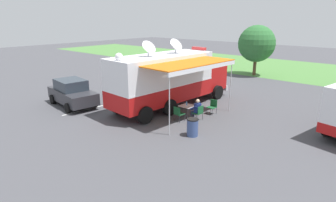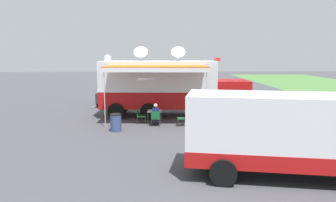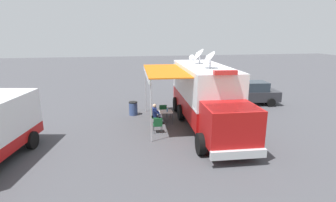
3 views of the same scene
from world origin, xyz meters
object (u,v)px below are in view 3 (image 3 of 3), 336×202
object	(u,v)px
seated_responder	(156,113)
trash_bin	(133,108)
folding_table	(166,112)
folding_chair_at_table	(153,116)
water_bottle	(167,110)
folding_chair_beside_table	(163,111)
car_behind_truck	(251,93)
folding_chair_spare_by_truck	(158,124)
command_truck	(206,94)

from	to	relation	value
seated_responder	trash_bin	distance (m)	2.42
trash_bin	folding_table	bearing A→B (deg)	133.20
folding_chair_at_table	seated_responder	world-z (taller)	seated_responder
water_bottle	trash_bin	size ratio (longest dim) A/B	0.25
water_bottle	trash_bin	world-z (taller)	water_bottle
folding_chair_beside_table	water_bottle	bearing A→B (deg)	96.30
seated_responder	car_behind_truck	bearing A→B (deg)	-157.57
folding_chair_beside_table	car_behind_truck	distance (m)	7.67
folding_chair_at_table	seated_responder	xyz separation A→B (m)	(-0.19, 0.01, 0.14)
trash_bin	car_behind_truck	world-z (taller)	car_behind_truck
folding_chair_at_table	trash_bin	distance (m)	2.31
folding_table	trash_bin	world-z (taller)	trash_bin
folding_table	folding_chair_beside_table	bearing A→B (deg)	-88.87
water_bottle	folding_chair_beside_table	size ratio (longest dim) A/B	0.26
water_bottle	folding_chair_spare_by_truck	distance (m)	1.77
folding_chair_at_table	folding_chair_spare_by_truck	size ratio (longest dim) A/B	1.00
folding_chair_spare_by_truck	car_behind_truck	bearing A→B (deg)	-149.13
folding_table	folding_chair_beside_table	xyz separation A→B (m)	(0.02, -0.85, -0.16)
folding_chair_at_table	folding_chair_beside_table	xyz separation A→B (m)	(-0.78, -0.90, 0.00)
folding_chair_at_table	folding_chair_beside_table	distance (m)	1.19
command_truck	seated_responder	distance (m)	3.21
folding_chair_at_table	seated_responder	distance (m)	0.23
folding_chair_spare_by_truck	trash_bin	world-z (taller)	trash_bin
command_truck	folding_table	distance (m)	2.71
water_bottle	car_behind_truck	world-z (taller)	car_behind_truck
water_bottle	seated_responder	world-z (taller)	seated_responder
folding_table	seated_responder	world-z (taller)	seated_responder
folding_chair_spare_by_truck	car_behind_truck	size ratio (longest dim) A/B	0.20
folding_chair_at_table	car_behind_truck	distance (m)	8.72
car_behind_truck	trash_bin	bearing A→B (deg)	7.50
water_bottle	folding_chair_beside_table	bearing A→B (deg)	-83.70
folding_table	trash_bin	size ratio (longest dim) A/B	0.93
water_bottle	trash_bin	bearing A→B (deg)	-46.33
folding_chair_at_table	folding_chair_spare_by_truck	xyz separation A→B (m)	(-0.07, 1.54, 0.00)
folding_table	folding_chair_at_table	bearing A→B (deg)	3.79
folding_chair_beside_table	seated_responder	size ratio (longest dim) A/B	0.70
folding_chair_spare_by_truck	seated_responder	world-z (taller)	seated_responder
command_truck	trash_bin	xyz separation A→B (m)	(4.06, -2.96, -1.49)
water_bottle	seated_responder	xyz separation A→B (m)	(0.69, 0.01, -0.18)
folding_table	car_behind_truck	distance (m)	7.95
folding_chair_beside_table	folding_table	bearing A→B (deg)	91.13
folding_table	car_behind_truck	xyz separation A→B (m)	(-7.28, -3.19, 0.21)
folding_table	car_behind_truck	world-z (taller)	car_behind_truck
folding_table	car_behind_truck	size ratio (longest dim) A/B	0.19
command_truck	folding_chair_spare_by_truck	xyz separation A→B (m)	(2.92, 0.62, -1.43)
water_bottle	seated_responder	bearing A→B (deg)	0.69
command_truck	folding_chair_beside_table	xyz separation A→B (m)	(2.20, -1.82, -1.43)
trash_bin	water_bottle	bearing A→B (deg)	133.67
command_truck	car_behind_truck	bearing A→B (deg)	-140.71
command_truck	car_behind_truck	world-z (taller)	command_truck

